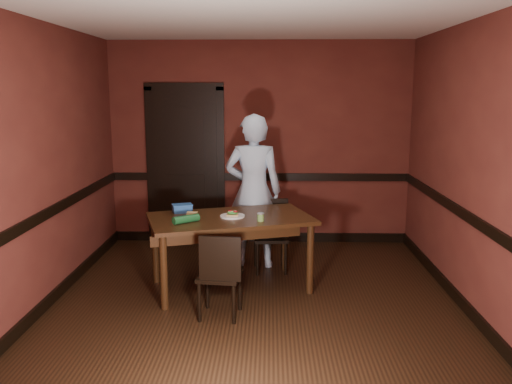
{
  "coord_description": "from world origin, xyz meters",
  "views": [
    {
      "loc": [
        0.14,
        -4.99,
        2.07
      ],
      "look_at": [
        0.0,
        0.35,
        1.05
      ],
      "focal_mm": 38.0,
      "sensor_mm": 36.0,
      "label": 1
    }
  ],
  "objects_px": {
    "food_tub": "(182,208)",
    "chair_near": "(220,274)",
    "cheese_saucer": "(192,215)",
    "sandwich_plate": "(232,215)",
    "dining_table": "(231,253)",
    "sauce_jar": "(261,217)",
    "chair_far": "(270,236)",
    "person": "(253,191)"
  },
  "relations": [
    {
      "from": "chair_near",
      "to": "cheese_saucer",
      "type": "bearing_deg",
      "value": -57.52
    },
    {
      "from": "food_tub",
      "to": "dining_table",
      "type": "bearing_deg",
      "value": -39.12
    },
    {
      "from": "dining_table",
      "to": "sandwich_plate",
      "type": "distance_m",
      "value": 0.4
    },
    {
      "from": "sauce_jar",
      "to": "dining_table",
      "type": "bearing_deg",
      "value": 150.56
    },
    {
      "from": "food_tub",
      "to": "cheese_saucer",
      "type": "bearing_deg",
      "value": -73.69
    },
    {
      "from": "sauce_jar",
      "to": "cheese_saucer",
      "type": "height_order",
      "value": "sauce_jar"
    },
    {
      "from": "person",
      "to": "cheese_saucer",
      "type": "height_order",
      "value": "person"
    },
    {
      "from": "person",
      "to": "cheese_saucer",
      "type": "distance_m",
      "value": 0.97
    },
    {
      "from": "chair_near",
      "to": "food_tub",
      "type": "relative_size",
      "value": 3.29
    },
    {
      "from": "food_tub",
      "to": "sauce_jar",
      "type": "bearing_deg",
      "value": -42.93
    },
    {
      "from": "sandwich_plate",
      "to": "cheese_saucer",
      "type": "height_order",
      "value": "sandwich_plate"
    },
    {
      "from": "food_tub",
      "to": "chair_near",
      "type": "bearing_deg",
      "value": -81.55
    },
    {
      "from": "sandwich_plate",
      "to": "person",
      "type": "bearing_deg",
      "value": 75.76
    },
    {
      "from": "person",
      "to": "food_tub",
      "type": "height_order",
      "value": "person"
    },
    {
      "from": "chair_near",
      "to": "food_tub",
      "type": "distance_m",
      "value": 1.11
    },
    {
      "from": "sandwich_plate",
      "to": "dining_table",
      "type": "bearing_deg",
      "value": 166.55
    },
    {
      "from": "chair_far",
      "to": "chair_near",
      "type": "bearing_deg",
      "value": -114.83
    },
    {
      "from": "person",
      "to": "food_tub",
      "type": "distance_m",
      "value": 0.94
    },
    {
      "from": "chair_far",
      "to": "chair_near",
      "type": "xyz_separation_m",
      "value": [
        -0.46,
        -1.29,
        -0.01
      ]
    },
    {
      "from": "chair_far",
      "to": "sandwich_plate",
      "type": "xyz_separation_m",
      "value": [
        -0.39,
        -0.57,
        0.38
      ]
    },
    {
      "from": "chair_far",
      "to": "chair_near",
      "type": "distance_m",
      "value": 1.37
    },
    {
      "from": "sandwich_plate",
      "to": "cheese_saucer",
      "type": "relative_size",
      "value": 1.78
    },
    {
      "from": "chair_near",
      "to": "sandwich_plate",
      "type": "distance_m",
      "value": 0.82
    },
    {
      "from": "sandwich_plate",
      "to": "cheese_saucer",
      "type": "xyz_separation_m",
      "value": [
        -0.42,
        0.01,
        -0.0
      ]
    },
    {
      "from": "person",
      "to": "chair_near",
      "type": "bearing_deg",
      "value": 82.74
    },
    {
      "from": "chair_near",
      "to": "sandwich_plate",
      "type": "xyz_separation_m",
      "value": [
        0.07,
        0.72,
        0.39
      ]
    },
    {
      "from": "sandwich_plate",
      "to": "sauce_jar",
      "type": "xyz_separation_m",
      "value": [
        0.29,
        -0.17,
        0.02
      ]
    },
    {
      "from": "dining_table",
      "to": "food_tub",
      "type": "xyz_separation_m",
      "value": [
        -0.53,
        0.19,
        0.43
      ]
    },
    {
      "from": "cheese_saucer",
      "to": "person",
      "type": "bearing_deg",
      "value": 50.63
    },
    {
      "from": "cheese_saucer",
      "to": "chair_far",
      "type": "bearing_deg",
      "value": 34.3
    },
    {
      "from": "sandwich_plate",
      "to": "cheese_saucer",
      "type": "distance_m",
      "value": 0.42
    },
    {
      "from": "dining_table",
      "to": "cheese_saucer",
      "type": "relative_size",
      "value": 11.48
    },
    {
      "from": "dining_table",
      "to": "sauce_jar",
      "type": "height_order",
      "value": "sauce_jar"
    },
    {
      "from": "chair_far",
      "to": "sauce_jar",
      "type": "bearing_deg",
      "value": -102.72
    },
    {
      "from": "chair_near",
      "to": "cheese_saucer",
      "type": "relative_size",
      "value": 5.62
    },
    {
      "from": "dining_table",
      "to": "chair_near",
      "type": "relative_size",
      "value": 2.04
    },
    {
      "from": "dining_table",
      "to": "cheese_saucer",
      "type": "xyz_separation_m",
      "value": [
        -0.4,
        0.01,
        0.4
      ]
    },
    {
      "from": "sandwich_plate",
      "to": "sauce_jar",
      "type": "distance_m",
      "value": 0.34
    },
    {
      "from": "chair_far",
      "to": "cheese_saucer",
      "type": "height_order",
      "value": "same"
    },
    {
      "from": "cheese_saucer",
      "to": "food_tub",
      "type": "bearing_deg",
      "value": 125.68
    },
    {
      "from": "sauce_jar",
      "to": "food_tub",
      "type": "distance_m",
      "value": 0.92
    },
    {
      "from": "chair_far",
      "to": "food_tub",
      "type": "xyz_separation_m",
      "value": [
        -0.95,
        -0.37,
        0.41
      ]
    }
  ]
}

